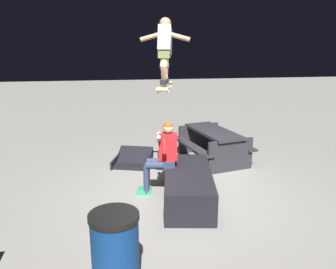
{
  "coord_description": "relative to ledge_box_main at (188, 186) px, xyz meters",
  "views": [
    {
      "loc": [
        -5.79,
        1.09,
        2.77
      ],
      "look_at": [
        0.13,
        0.22,
        1.14
      ],
      "focal_mm": 36.7,
      "sensor_mm": 36.0,
      "label": 1
    }
  ],
  "objects": [
    {
      "name": "ground_plane",
      "position": [
        0.24,
        0.09,
        -0.27
      ],
      "size": [
        40.0,
        40.0,
        0.0
      ],
      "primitive_type": "plane",
      "color": "gray"
    },
    {
      "name": "ledge_box_main",
      "position": [
        0.0,
        0.0,
        0.0
      ],
      "size": [
        2.05,
        1.11,
        0.54
      ],
      "primitive_type": "cube",
      "rotation": [
        0.0,
        0.0,
        -0.16
      ],
      "color": "black",
      "rests_on": "ground"
    },
    {
      "name": "person_sitting_on_ledge",
      "position": [
        0.38,
        0.42,
        0.51
      ],
      "size": [
        0.6,
        0.78,
        1.38
      ],
      "color": "#2D3856",
      "rests_on": "ground"
    },
    {
      "name": "skateboard",
      "position": [
        0.5,
        0.35,
        1.71
      ],
      "size": [
        1.04,
        0.43,
        0.13
      ],
      "color": "#AD8451"
    },
    {
      "name": "skater_airborne",
      "position": [
        0.56,
        0.33,
        2.4
      ],
      "size": [
        0.64,
        0.88,
        1.12
      ],
      "color": "black"
    },
    {
      "name": "kicker_ramp",
      "position": [
        2.1,
        0.88,
        -0.21
      ],
      "size": [
        1.15,
        1.05,
        0.37
      ],
      "color": "black",
      "rests_on": "ground"
    },
    {
      "name": "picnic_table_back",
      "position": [
        2.01,
        -1.02,
        0.23
      ],
      "size": [
        1.97,
        1.7,
        0.75
      ],
      "color": "#28282D",
      "rests_on": "ground"
    },
    {
      "name": "trash_bin",
      "position": [
        -2.11,
        1.28,
        0.2
      ],
      "size": [
        0.57,
        0.57,
        0.94
      ],
      "color": "navy",
      "rests_on": "ground"
    }
  ]
}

